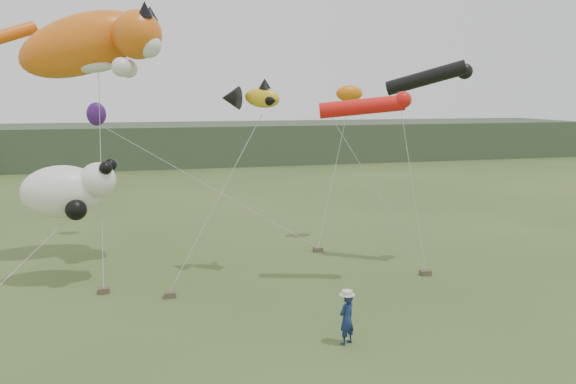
% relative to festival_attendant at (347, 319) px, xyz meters
% --- Properties ---
extents(ground, '(120.00, 120.00, 0.00)m').
position_rel_festival_attendant_xyz_m(ground, '(-1.58, 0.92, -0.76)').
color(ground, '#385123').
rests_on(ground, ground).
extents(headland, '(90.00, 13.00, 4.00)m').
position_rel_festival_attendant_xyz_m(headland, '(-4.69, 45.61, 1.17)').
color(headland, '#2D3D28').
rests_on(headland, ground).
extents(festival_attendant, '(0.66, 0.59, 1.51)m').
position_rel_festival_attendant_xyz_m(festival_attendant, '(0.00, 0.00, 0.00)').
color(festival_attendant, navy).
rests_on(festival_attendant, ground).
extents(sandbag_anchors, '(16.76, 6.82, 0.20)m').
position_rel_festival_attendant_xyz_m(sandbag_anchors, '(-3.15, 5.71, -0.65)').
color(sandbag_anchors, brown).
rests_on(sandbag_anchors, ground).
extents(cat_kite, '(6.97, 3.72, 3.88)m').
position_rel_festival_attendant_xyz_m(cat_kite, '(-7.20, 10.43, 8.39)').
color(cat_kite, orange).
rests_on(cat_kite, ground).
extents(fish_kite, '(2.47, 1.62, 1.18)m').
position_rel_festival_attendant_xyz_m(fish_kite, '(-1.41, 7.11, 6.22)').
color(fish_kite, gold).
rests_on(fish_kite, ground).
extents(tube_kites, '(6.78, 3.77, 2.24)m').
position_rel_festival_attendant_xyz_m(tube_kites, '(4.36, 5.81, 6.52)').
color(tube_kites, black).
rests_on(tube_kites, ground).
extents(panda_kite, '(3.48, 2.25, 2.16)m').
position_rel_festival_attendant_xyz_m(panda_kite, '(-8.26, 7.73, 2.79)').
color(panda_kite, white).
rests_on(panda_kite, ground).
extents(misc_kites, '(12.84, 4.29, 1.94)m').
position_rel_festival_attendant_xyz_m(misc_kites, '(-1.43, 12.81, 5.91)').
color(misc_kites, orange).
rests_on(misc_kites, ground).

